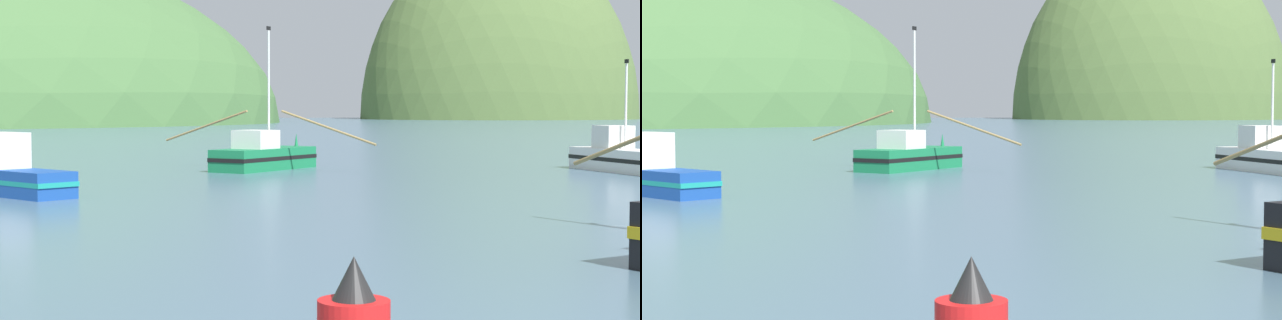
{
  "view_description": "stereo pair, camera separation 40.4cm",
  "coord_description": "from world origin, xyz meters",
  "views": [
    {
      "loc": [
        -5.45,
        -7.69,
        3.25
      ],
      "look_at": [
        2.01,
        26.02,
        1.4
      ],
      "focal_mm": 54.91,
      "sensor_mm": 36.0,
      "label": 1
    },
    {
      "loc": [
        -5.06,
        -7.78,
        3.25
      ],
      "look_at": [
        2.01,
        26.02,
        1.4
      ],
      "focal_mm": 54.91,
      "sensor_mm": 36.0,
      "label": 2
    }
  ],
  "objects": [
    {
      "name": "hill_mid_right",
      "position": [
        106.43,
        257.51,
        0.0
      ],
      "size": [
        81.44,
        65.15,
        105.17
      ],
      "primitive_type": "ellipsoid",
      "color": "#516B38",
      "rests_on": "ground"
    },
    {
      "name": "fishing_boat_white",
      "position": [
        20.27,
        36.88,
        0.73
      ],
      "size": [
        2.29,
        8.76,
        5.68
      ],
      "rotation": [
        0.0,
        0.0,
        4.75
      ],
      "color": "white",
      "rests_on": "ground"
    },
    {
      "name": "fishing_boat_green",
      "position": [
        2.7,
        42.84,
        0.74
      ],
      "size": [
        9.67,
        9.26,
        7.52
      ],
      "rotation": [
        0.0,
        0.0,
        0.81
      ],
      "color": "#197A47",
      "rests_on": "ground"
    }
  ]
}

